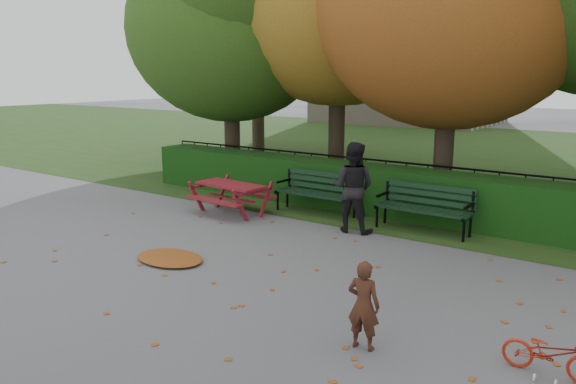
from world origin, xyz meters
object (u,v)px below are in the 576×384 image
Objects in this scene: bench_left at (318,189)px; bench_right at (425,204)px; bicycle at (550,353)px; child at (364,305)px; picnic_table at (231,190)px; adult at (353,187)px; tree_a at (233,12)px.

bench_right is at bearing 0.00° from bench_left.
bicycle is (5.43, -4.23, -0.28)m from bench_left.
bicycle is at bearing -168.94° from child.
picnic_table is (-3.87, -1.11, -0.01)m from bench_right.
bench_right is 5.21m from bicycle.
bench_left reaches higher than picnic_table.
picnic_table is 7.58m from bicycle.
adult reaches higher than child.
bench_right is 4.03m from picnic_table.
child is 1.89m from bicycle.
bench_right is at bearing -152.92° from adult.
picnic_table is (2.42, -2.99, -4.01)m from tree_a.
adult is at bearing 49.47° from bicycle.
picnic_table reaches higher than bicycle.
bicycle is at bearing 131.65° from adult.
bench_left is 1.80× the size of child.
bench_left reaches higher than bicycle.
child is at bearing -75.50° from bench_right.
tree_a is at bearing -36.02° from adult.
adult is (-2.35, 4.00, 0.35)m from child.
child is at bearing 111.82° from adult.
tree_a is 4.16× the size of bench_left.
bench_left is 1.00× the size of bench_right.
picnic_table is 2.80m from adult.
child is at bearing -41.56° from tree_a.
tree_a reaches higher than picnic_table.
bench_left is at bearing -25.76° from tree_a.
child is (5.11, -3.69, -0.01)m from picnic_table.
tree_a is at bearing 154.24° from bench_left.
child is (7.53, -6.67, -4.02)m from tree_a.
child reaches higher than bench_left.
adult is at bearing 11.04° from picnic_table.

